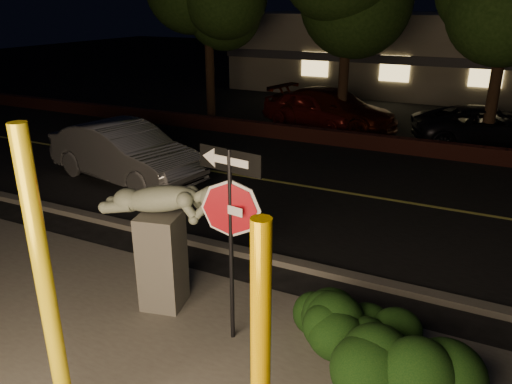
# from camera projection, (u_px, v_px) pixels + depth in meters

# --- Properties ---
(ground) EXTENTS (90.00, 90.00, 0.00)m
(ground) POSITION_uv_depth(u_px,v_px,m) (389.00, 163.00, 15.02)
(ground) COLOR black
(ground) RESTS_ON ground
(road) EXTENTS (80.00, 8.00, 0.01)m
(road) POSITION_uv_depth(u_px,v_px,m) (363.00, 196.00, 12.50)
(road) COLOR black
(road) RESTS_ON ground
(lane_marking) EXTENTS (80.00, 0.12, 0.00)m
(lane_marking) POSITION_uv_depth(u_px,v_px,m) (363.00, 195.00, 12.50)
(lane_marking) COLOR #B9B64A
(lane_marking) RESTS_ON road
(curb) EXTENTS (80.00, 0.25, 0.12)m
(curb) POSITION_uv_depth(u_px,v_px,m) (305.00, 267.00, 9.04)
(curb) COLOR #4C4944
(curb) RESTS_ON ground
(brick_wall) EXTENTS (40.00, 0.35, 0.50)m
(brick_wall) POSITION_uv_depth(u_px,v_px,m) (398.00, 145.00, 16.03)
(brick_wall) COLOR #411A14
(brick_wall) RESTS_ON ground
(parking_lot) EXTENTS (40.00, 12.00, 0.01)m
(parking_lot) POSITION_uv_depth(u_px,v_px,m) (425.00, 118.00, 20.90)
(parking_lot) COLOR black
(parking_lot) RESTS_ON ground
(building) EXTENTS (22.00, 10.20, 4.00)m
(building) POSITION_uv_depth(u_px,v_px,m) (452.00, 53.00, 26.89)
(building) COLOR slate
(building) RESTS_ON ground
(yellow_pole_left) EXTENTS (0.18, 0.18, 3.57)m
(yellow_pole_left) POSITION_uv_depth(u_px,v_px,m) (47.00, 298.00, 4.99)
(yellow_pole_left) COLOR yellow
(yellow_pole_left) RESTS_ON ground
(signpost) EXTENTS (0.95, 0.18, 2.83)m
(signpost) POSITION_uv_depth(u_px,v_px,m) (230.00, 210.00, 6.51)
(signpost) COLOR black
(signpost) RESTS_ON ground
(sculpture) EXTENTS (1.97, 0.91, 2.11)m
(sculpture) POSITION_uv_depth(u_px,v_px,m) (162.00, 232.00, 7.55)
(sculpture) COLOR #4C4944
(sculpture) RESTS_ON ground
(hedge_center) EXTENTS (2.06, 1.58, 0.97)m
(hedge_center) POSITION_uv_depth(u_px,v_px,m) (322.00, 315.00, 6.93)
(hedge_center) COLOR black
(hedge_center) RESTS_ON ground
(hedge_right) EXTENTS (1.72, 1.33, 1.00)m
(hedge_right) POSITION_uv_depth(u_px,v_px,m) (361.00, 326.00, 6.66)
(hedge_right) COLOR black
(hedge_right) RESTS_ON ground
(hedge_far_right) EXTENTS (1.76, 1.30, 1.10)m
(hedge_far_right) POSITION_uv_depth(u_px,v_px,m) (418.00, 371.00, 5.78)
(hedge_far_right) COLOR black
(hedge_far_right) RESTS_ON ground
(silver_sedan) EXTENTS (4.93, 2.51, 1.55)m
(silver_sedan) POSITION_uv_depth(u_px,v_px,m) (125.00, 152.00, 13.39)
(silver_sedan) COLOR #B0B0B5
(silver_sedan) RESTS_ON ground
(parked_car_red) EXTENTS (4.39, 2.71, 1.40)m
(parked_car_red) POSITION_uv_depth(u_px,v_px,m) (313.00, 109.00, 19.24)
(parked_car_red) COLOR maroon
(parked_car_red) RESTS_ON ground
(parked_car_darkred) EXTENTS (5.44, 3.19, 1.48)m
(parked_car_darkred) POSITION_uv_depth(u_px,v_px,m) (333.00, 109.00, 19.01)
(parked_car_darkred) COLOR #3D0E04
(parked_car_darkred) RESTS_ON ground
(parked_car_dark) EXTENTS (5.30, 3.81, 1.34)m
(parked_car_dark) POSITION_uv_depth(u_px,v_px,m) (488.00, 127.00, 16.55)
(parked_car_dark) COLOR black
(parked_car_dark) RESTS_ON ground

